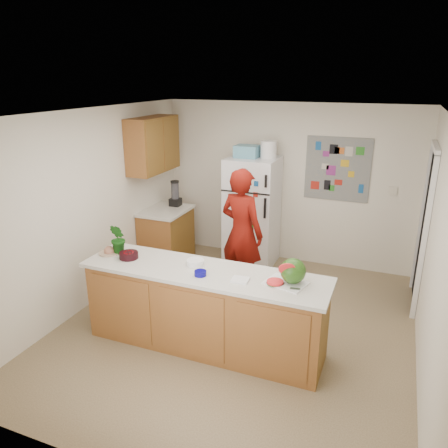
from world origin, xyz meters
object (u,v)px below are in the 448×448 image
at_px(refrigerator, 252,212).
at_px(watermelon, 293,271).
at_px(person, 242,233).
at_px(cherry_bowl, 129,255).

xyz_separation_m(refrigerator, watermelon, (1.19, -2.34, 0.21)).
relative_size(refrigerator, watermelon, 6.73).
bearing_deg(person, watermelon, 143.65).
distance_m(person, cherry_bowl, 1.61).
height_order(refrigerator, watermelon, refrigerator).
bearing_deg(refrigerator, watermelon, -62.94).
xyz_separation_m(refrigerator, person, (0.20, -1.03, 0.03)).
distance_m(refrigerator, cherry_bowl, 2.49).
bearing_deg(cherry_bowl, refrigerator, 74.53).
bearing_deg(watermelon, cherry_bowl, -178.11).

